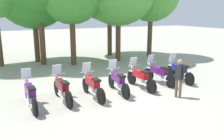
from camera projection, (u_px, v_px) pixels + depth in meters
name	position (u px, v px, depth m)	size (l,w,h in m)	color
ground_plane	(117.00, 92.00, 10.35)	(80.00, 80.00, 0.00)	#ADA899
motorcycle_0	(30.00, 94.00, 8.58)	(0.62, 2.19, 1.37)	black
motorcycle_1	(62.00, 89.00, 9.21)	(0.62, 2.19, 1.37)	black
motorcycle_2	(92.00, 86.00, 9.59)	(0.62, 2.19, 1.37)	black
motorcycle_3	(118.00, 81.00, 10.19)	(0.64, 2.19, 1.37)	black
motorcycle_4	(140.00, 78.00, 10.77)	(0.62, 2.19, 1.37)	black
motorcycle_5	(159.00, 74.00, 11.46)	(0.62, 2.19, 1.37)	black
motorcycle_6	(179.00, 71.00, 11.94)	(0.65, 2.19, 1.37)	black
person_0	(179.00, 76.00, 9.50)	(0.28, 0.40, 1.60)	brown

